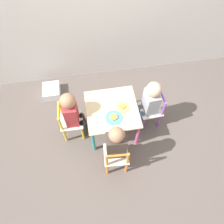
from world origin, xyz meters
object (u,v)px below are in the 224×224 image
object	(u,v)px
plate_front	(114,117)
storage_bin	(52,91)
child_right	(150,101)
chair_yellow	(70,122)
kids_table	(112,112)
chair_orange	(116,157)
plate_right	(122,107)
chair_purple	(152,110)
child_front	(116,144)
child_left	(73,112)

from	to	relation	value
plate_front	storage_bin	world-z (taller)	plate_front
child_right	storage_bin	size ratio (longest dim) A/B	2.88
chair_yellow	kids_table	bearing A→B (deg)	-90.00
chair_orange	plate_right	bearing A→B (deg)	-103.23
child_right	chair_orange	bearing A→B (deg)	-45.34
chair_purple	plate_front	bearing A→B (deg)	-76.70
child_front	chair_orange	bearing A→B (deg)	90.00
kids_table	chair_yellow	size ratio (longest dim) A/B	1.10
chair_orange	child_front	world-z (taller)	child_front
child_left	plate_right	distance (m)	0.56
chair_purple	storage_bin	size ratio (longest dim) A/B	2.03
storage_bin	chair_orange	bearing A→B (deg)	-58.81
chair_purple	child_left	bearing A→B (deg)	-92.42
chair_purple	chair_yellow	bearing A→B (deg)	-92.58
child_front	storage_bin	world-z (taller)	child_front
chair_yellow	storage_bin	bearing A→B (deg)	22.84
kids_table	chair_purple	world-z (taller)	chair_purple
chair_purple	child_right	bearing A→B (deg)	-90.00
plate_front	child_left	bearing A→B (deg)	162.78
plate_right	storage_bin	bearing A→B (deg)	141.96
child_right	storage_bin	distance (m)	1.42
chair_purple	storage_bin	bearing A→B (deg)	-120.68
chair_orange	plate_front	size ratio (longest dim) A/B	2.83
kids_table	child_left	xyz separation A→B (m)	(-0.44, 0.02, 0.08)
plate_right	storage_bin	world-z (taller)	plate_right
kids_table	storage_bin	distance (m)	1.06
chair_yellow	plate_front	size ratio (longest dim) A/B	2.83
child_front	child_left	world-z (taller)	child_front
chair_orange	storage_bin	world-z (taller)	chair_orange
plate_right	storage_bin	xyz separation A→B (m)	(-0.87, 0.68, -0.39)
kids_table	chair_orange	bearing A→B (deg)	-94.15
plate_front	kids_table	bearing A→B (deg)	90.00
child_left	child_front	bearing A→B (deg)	-136.01
chair_purple	child_right	xyz separation A→B (m)	(-0.06, -0.00, 0.20)
chair_purple	chair_orange	xyz separation A→B (m)	(-0.54, -0.53, 0.00)
kids_table	plate_right	world-z (taller)	plate_right
chair_orange	child_left	size ratio (longest dim) A/B	0.70
child_right	chair_yellow	bearing A→B (deg)	-92.75
chair_purple	plate_front	world-z (taller)	chair_purple
child_front	kids_table	bearing A→B (deg)	-90.00
chair_purple	storage_bin	xyz separation A→B (m)	(-1.25, 0.65, -0.20)
kids_table	chair_orange	distance (m)	0.51
chair_orange	plate_right	world-z (taller)	chair_orange
kids_table	plate_front	xyz separation A→B (m)	(-0.00, -0.12, 0.07)
plate_front	storage_bin	xyz separation A→B (m)	(-0.75, 0.80, -0.39)
kids_table	chair_orange	size ratio (longest dim) A/B	1.10
plate_right	plate_front	world-z (taller)	same
child_front	plate_right	xyz separation A→B (m)	(0.15, 0.44, -0.01)
kids_table	plate_right	xyz separation A→B (m)	(0.12, 0.00, 0.07)
chair_yellow	chair_purple	bearing A→B (deg)	-87.42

